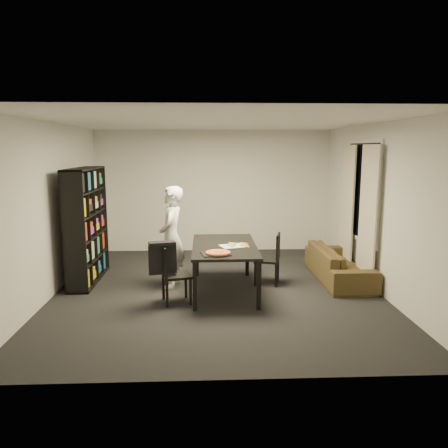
{
  "coord_description": "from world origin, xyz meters",
  "views": [
    {
      "loc": [
        -0.19,
        -6.65,
        2.21
      ],
      "look_at": [
        0.11,
        0.04,
        1.05
      ],
      "focal_mm": 35.0,
      "sensor_mm": 36.0,
      "label": 1
    }
  ],
  "objects_px": {
    "chair_left": "(171,271)",
    "pepperoni_pizza": "(218,253)",
    "dining_table": "(224,249)",
    "person": "(172,237)",
    "bookshelf": "(87,225)",
    "baking_tray": "(216,254)",
    "sofa": "(339,264)",
    "chair_right": "(272,255)"
  },
  "relations": [
    {
      "from": "person",
      "to": "sofa",
      "type": "height_order",
      "value": "person"
    },
    {
      "from": "bookshelf",
      "to": "chair_left",
      "type": "xyz_separation_m",
      "value": [
        1.48,
        -1.17,
        -0.47
      ]
    },
    {
      "from": "bookshelf",
      "to": "pepperoni_pizza",
      "type": "relative_size",
      "value": 5.43
    },
    {
      "from": "sofa",
      "to": "chair_left",
      "type": "bearing_deg",
      "value": 110.18
    },
    {
      "from": "chair_right",
      "to": "pepperoni_pizza",
      "type": "height_order",
      "value": "chair_right"
    },
    {
      "from": "chair_right",
      "to": "pepperoni_pizza",
      "type": "relative_size",
      "value": 2.41
    },
    {
      "from": "sofa",
      "to": "dining_table",
      "type": "bearing_deg",
      "value": 104.42
    },
    {
      "from": "baking_tray",
      "to": "sofa",
      "type": "height_order",
      "value": "baking_tray"
    },
    {
      "from": "chair_left",
      "to": "sofa",
      "type": "relative_size",
      "value": 0.45
    },
    {
      "from": "pepperoni_pizza",
      "to": "sofa",
      "type": "relative_size",
      "value": 0.18
    },
    {
      "from": "dining_table",
      "to": "sofa",
      "type": "xyz_separation_m",
      "value": [
        1.98,
        0.51,
        -0.39
      ]
    },
    {
      "from": "person",
      "to": "baking_tray",
      "type": "height_order",
      "value": "person"
    },
    {
      "from": "person",
      "to": "baking_tray",
      "type": "bearing_deg",
      "value": 43.49
    },
    {
      "from": "bookshelf",
      "to": "baking_tray",
      "type": "bearing_deg",
      "value": -30.13
    },
    {
      "from": "dining_table",
      "to": "pepperoni_pizza",
      "type": "height_order",
      "value": "pepperoni_pizza"
    },
    {
      "from": "dining_table",
      "to": "chair_left",
      "type": "height_order",
      "value": "chair_left"
    },
    {
      "from": "bookshelf",
      "to": "person",
      "type": "bearing_deg",
      "value": -14.54
    },
    {
      "from": "bookshelf",
      "to": "dining_table",
      "type": "distance_m",
      "value": 2.38
    },
    {
      "from": "sofa",
      "to": "bookshelf",
      "type": "bearing_deg",
      "value": 87.99
    },
    {
      "from": "dining_table",
      "to": "chair_left",
      "type": "relative_size",
      "value": 2.08
    },
    {
      "from": "bookshelf",
      "to": "pepperoni_pizza",
      "type": "height_order",
      "value": "bookshelf"
    },
    {
      "from": "pepperoni_pizza",
      "to": "chair_left",
      "type": "bearing_deg",
      "value": 172.75
    },
    {
      "from": "pepperoni_pizza",
      "to": "person",
      "type": "bearing_deg",
      "value": 129.14
    },
    {
      "from": "bookshelf",
      "to": "person",
      "type": "height_order",
      "value": "bookshelf"
    },
    {
      "from": "dining_table",
      "to": "person",
      "type": "relative_size",
      "value": 1.08
    },
    {
      "from": "bookshelf",
      "to": "dining_table",
      "type": "xyz_separation_m",
      "value": [
        2.27,
        -0.66,
        -0.28
      ]
    },
    {
      "from": "person",
      "to": "sofa",
      "type": "distance_m",
      "value": 2.87
    },
    {
      "from": "bookshelf",
      "to": "pepperoni_pizza",
      "type": "bearing_deg",
      "value": -30.22
    },
    {
      "from": "chair_left",
      "to": "baking_tray",
      "type": "xyz_separation_m",
      "value": [
        0.65,
        -0.06,
        0.26
      ]
    },
    {
      "from": "chair_left",
      "to": "chair_right",
      "type": "height_order",
      "value": "chair_left"
    },
    {
      "from": "chair_left",
      "to": "pepperoni_pizza",
      "type": "distance_m",
      "value": 0.74
    },
    {
      "from": "chair_left",
      "to": "baking_tray",
      "type": "bearing_deg",
      "value": -109.63
    },
    {
      "from": "chair_left",
      "to": "person",
      "type": "xyz_separation_m",
      "value": [
        -0.04,
        0.8,
        0.33
      ]
    },
    {
      "from": "person",
      "to": "pepperoni_pizza",
      "type": "bearing_deg",
      "value": 43.97
    },
    {
      "from": "bookshelf",
      "to": "dining_table",
      "type": "bearing_deg",
      "value": -16.18
    },
    {
      "from": "bookshelf",
      "to": "baking_tray",
      "type": "height_order",
      "value": "bookshelf"
    },
    {
      "from": "chair_left",
      "to": "pepperoni_pizza",
      "type": "xyz_separation_m",
      "value": [
        0.68,
        -0.09,
        0.28
      ]
    },
    {
      "from": "sofa",
      "to": "chair_right",
      "type": "bearing_deg",
      "value": 98.75
    },
    {
      "from": "dining_table",
      "to": "chair_left",
      "type": "distance_m",
      "value": 0.96
    },
    {
      "from": "chair_left",
      "to": "person",
      "type": "height_order",
      "value": "person"
    },
    {
      "from": "chair_left",
      "to": "sofa",
      "type": "xyz_separation_m",
      "value": [
        2.77,
        1.02,
        -0.21
      ]
    },
    {
      "from": "bookshelf",
      "to": "chair_left",
      "type": "height_order",
      "value": "bookshelf"
    }
  ]
}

